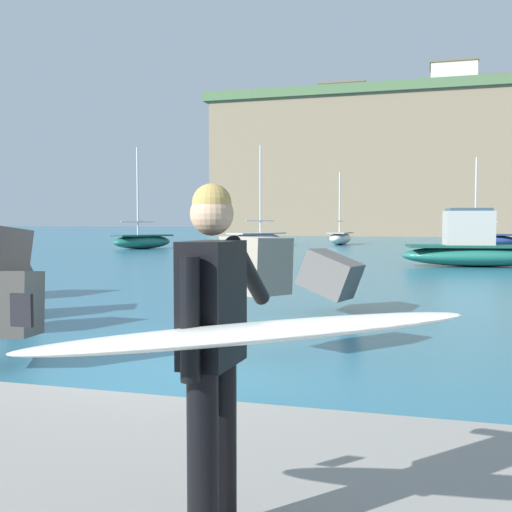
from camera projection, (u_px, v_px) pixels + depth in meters
The scene contains 15 objects.
ground_plane at pixel (161, 369), 7.53m from camera, with size 400.00×400.00×0.00m, color #2D6B84.
breakwater_jetty at pixel (104, 271), 10.01m from camera, with size 32.58×7.98×2.50m.
surfer_with_board at pixel (210, 341), 2.82m from camera, with size 2.11×1.20×1.78m.
boat_near_left at pixel (480, 240), 44.24m from camera, with size 5.27×2.43×6.52m.
boat_near_centre at pixel (340, 238), 48.29m from camera, with size 1.76×4.43×5.75m.
boat_mid_left at pixel (477, 249), 24.78m from camera, with size 6.49×2.89×2.39m.
boat_mid_right at pixel (142, 241), 40.87m from camera, with size 3.74×4.57×6.77m.
boat_far_left at pixel (257, 239), 45.14m from camera, with size 3.99×5.50×7.50m.
mooring_buoy_inner at pixel (147, 244), 43.38m from camera, with size 0.44×0.44×0.44m.
mooring_buoy_middle at pixel (203, 244), 43.80m from camera, with size 0.44×0.44×0.44m.
headland_bluff at pixel (492, 171), 89.70m from camera, with size 75.24×42.38×18.77m.
station_building_west at pixel (492, 97), 97.57m from camera, with size 8.26×6.09×6.28m.
station_building_central at pixel (343, 98), 94.20m from camera, with size 7.20×5.06×4.43m.
station_building_east at pixel (383, 106), 102.63m from camera, with size 7.04×7.04×5.21m.
station_building_annex at pixel (453, 84), 87.54m from camera, with size 6.62×6.16×5.79m.
Camera 1 is at (3.16, -6.84, 1.83)m, focal length 42.56 mm.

